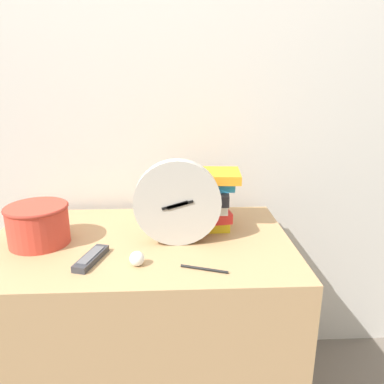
# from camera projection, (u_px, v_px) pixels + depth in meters

# --- Properties ---
(wall_back) EXTENTS (6.00, 0.04, 2.40)m
(wall_back) POSITION_uv_depth(u_px,v_px,m) (144.00, 98.00, 1.53)
(wall_back) COLOR beige
(wall_back) RESTS_ON ground_plane
(desk) EXTENTS (1.04, 0.65, 0.74)m
(desk) POSITION_uv_depth(u_px,v_px,m) (144.00, 331.00, 1.40)
(desk) COLOR tan
(desk) RESTS_ON ground_plane
(desk_clock) EXTENTS (0.29, 0.05, 0.29)m
(desk_clock) POSITION_uv_depth(u_px,v_px,m) (177.00, 203.00, 1.23)
(desk_clock) COLOR #B7B2A8
(desk_clock) RESTS_ON desk
(book_stack) EXTENTS (0.26, 0.21, 0.21)m
(book_stack) POSITION_uv_depth(u_px,v_px,m) (204.00, 198.00, 1.37)
(book_stack) COLOR yellow
(book_stack) RESTS_ON desk
(basket) EXTENTS (0.21, 0.21, 0.13)m
(basket) POSITION_uv_depth(u_px,v_px,m) (38.00, 223.00, 1.25)
(basket) COLOR #C63D2D
(basket) RESTS_ON desk
(tv_remote) EXTENTS (0.09, 0.17, 0.02)m
(tv_remote) POSITION_uv_depth(u_px,v_px,m) (91.00, 258.00, 1.14)
(tv_remote) COLOR #333338
(tv_remote) RESTS_ON desk
(crumpled_paper_ball) EXTENTS (0.04, 0.04, 0.04)m
(crumpled_paper_ball) POSITION_uv_depth(u_px,v_px,m) (137.00, 259.00, 1.11)
(crumpled_paper_ball) COLOR white
(crumpled_paper_ball) RESTS_ON desk
(pen) EXTENTS (0.14, 0.06, 0.01)m
(pen) POSITION_uv_depth(u_px,v_px,m) (204.00, 269.00, 1.09)
(pen) COLOR black
(pen) RESTS_ON desk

